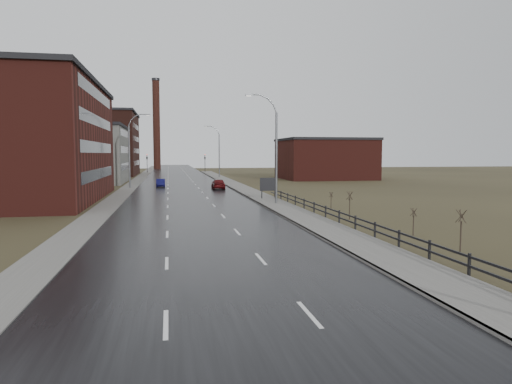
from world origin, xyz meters
name	(u,v)px	position (x,y,z in m)	size (l,w,h in m)	color
ground	(266,383)	(0.00, 0.00, 0.00)	(320.00, 320.00, 0.00)	#2D2819
road	(183,188)	(0.00, 60.00, 0.03)	(14.00, 300.00, 0.06)	black
sidewalk_right	(277,205)	(8.60, 35.00, 0.09)	(3.20, 180.00, 0.18)	#595651
curb_right	(262,205)	(7.08, 35.00, 0.09)	(0.16, 180.00, 0.18)	slate
sidewalk_left	(128,189)	(-8.20, 60.00, 0.06)	(2.40, 260.00, 0.12)	#595651
warehouse_mid	(80,154)	(-17.99, 78.00, 5.26)	(16.32, 20.40, 10.50)	slate
warehouse_far	(81,144)	(-22.99, 108.00, 7.76)	(26.52, 24.48, 15.50)	#331611
building_right	(325,159)	(30.30, 82.00, 4.26)	(18.36, 16.32, 8.50)	#471914
smokestack	(156,124)	(-6.00, 150.00, 15.50)	(2.70, 2.70, 30.70)	#331611
streetlight_right_mid	(274,148)	(8.50, 36.00, 5.84)	(3.36, 0.28, 11.35)	slate
streetlight_left	(131,150)	(-7.70, 62.00, 5.84)	(3.36, 0.28, 11.35)	slate
streetlight_right_far	(218,151)	(8.50, 90.00, 5.84)	(3.36, 0.28, 11.35)	slate
guardrail	(360,223)	(10.30, 18.31, 0.71)	(0.10, 53.05, 1.10)	black
shrub_c	(461,231)	(12.86, 11.26, 1.27)	(0.57, 0.60, 2.39)	#382D23
shrub_d	(414,221)	(13.38, 16.86, 0.95)	(0.43, 0.45, 1.79)	#382D23
shrub_e	(350,205)	(12.15, 24.50, 1.20)	(0.54, 0.57, 2.27)	#382D23
shrub_f	(331,200)	(13.12, 31.43, 0.86)	(0.40, 0.41, 1.63)	#382D23
billboard	(269,185)	(9.10, 41.03, 1.71)	(2.06, 0.17, 2.55)	black
traffic_light_left	(147,156)	(-8.00, 120.00, 4.60)	(0.58, 2.73, 5.30)	black
traffic_light_right	(205,156)	(8.00, 120.00, 4.60)	(0.58, 2.73, 5.30)	black
car_near	(161,183)	(-3.42, 63.40, 0.64)	(1.36, 3.89, 1.28)	#0E0E46
car_far	(218,184)	(5.07, 57.48, 0.78)	(1.84, 4.58, 1.56)	#510D0F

